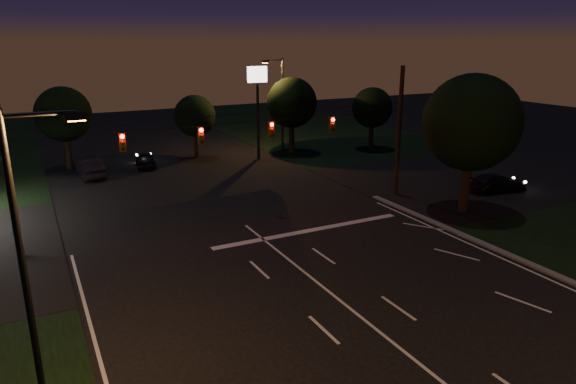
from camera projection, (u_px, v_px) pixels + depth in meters
ground at (394, 344)px, 18.70m from camera, size 140.00×140.00×0.00m
cross_street_right at (467, 178)px, 41.11m from camera, size 20.00×16.00×0.02m
stop_bar at (310, 230)px, 29.82m from camera, size 12.00×0.50×0.01m
utility_pole_right at (395, 195)px, 36.75m from camera, size 0.30×0.30×9.00m
utility_pole_left at (21, 257)px, 26.22m from camera, size 0.28×0.28×8.00m
signal_span at (237, 132)px, 29.89m from camera, size 24.00×0.40×1.56m
pole_sign_right at (257, 91)px, 46.00m from camera, size 1.80×0.30×8.40m
street_light_left at (31, 246)px, 13.98m from camera, size 2.20×0.35×9.00m
street_light_right_far at (280, 98)px, 49.41m from camera, size 2.20×0.35×9.00m
tree_right_near at (470, 124)px, 31.68m from camera, size 6.00×6.00×8.76m
tree_far_b at (64, 115)px, 42.97m from camera, size 4.60×4.60×6.98m
tree_far_c at (195, 116)px, 47.13m from camera, size 3.80×3.80×5.86m
tree_far_d at (291, 103)px, 49.14m from camera, size 4.80×4.80×7.30m
tree_far_e at (372, 108)px, 51.12m from camera, size 4.00×4.00×6.18m
car_oncoming_a at (146, 160)px, 44.61m from camera, size 2.02×3.99×1.30m
car_oncoming_b at (90, 168)px, 41.19m from camera, size 1.93×4.72×1.52m
car_cross at (497, 183)px, 37.33m from camera, size 4.77×2.58×1.31m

